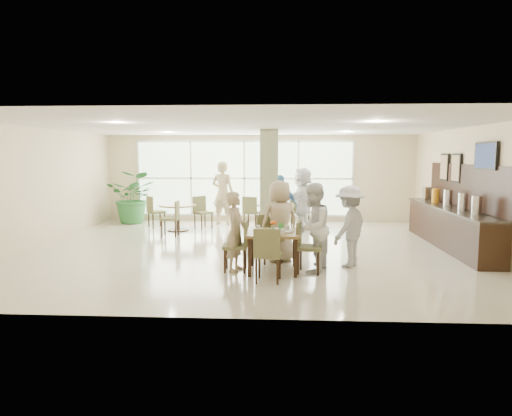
# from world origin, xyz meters

# --- Properties ---
(ground) EXTENTS (10.00, 10.00, 0.00)m
(ground) POSITION_xyz_m (0.00, 0.00, 0.00)
(ground) COLOR beige
(ground) RESTS_ON ground
(room_shell) EXTENTS (10.00, 10.00, 10.00)m
(room_shell) POSITION_xyz_m (0.00, 0.00, 1.70)
(room_shell) COLOR white
(room_shell) RESTS_ON ground
(window_bank) EXTENTS (7.00, 0.04, 7.00)m
(window_bank) POSITION_xyz_m (-0.50, 4.46, 1.40)
(window_bank) COLOR silver
(window_bank) RESTS_ON ground
(column) EXTENTS (0.45, 0.45, 2.80)m
(column) POSITION_xyz_m (0.40, 1.20, 1.40)
(column) COLOR #7C835B
(column) RESTS_ON ground
(main_table) EXTENTS (0.98, 0.98, 0.75)m
(main_table) POSITION_xyz_m (0.56, -1.99, 0.66)
(main_table) COLOR brown
(main_table) RESTS_ON ground
(round_table_left) EXTENTS (1.07, 1.07, 0.75)m
(round_table_left) POSITION_xyz_m (-2.25, 2.46, 0.57)
(round_table_left) COLOR brown
(round_table_left) RESTS_ON ground
(round_table_right) EXTENTS (1.08, 1.08, 0.75)m
(round_table_right) POSITION_xyz_m (0.54, 2.70, 0.57)
(round_table_right) COLOR brown
(round_table_right) RESTS_ON ground
(chairs_main_table) EXTENTS (1.87, 1.98, 0.95)m
(chairs_main_table) POSITION_xyz_m (0.52, -2.00, 0.47)
(chairs_main_table) COLOR brown
(chairs_main_table) RESTS_ON ground
(chairs_table_left) EXTENTS (2.07, 1.99, 0.95)m
(chairs_table_left) POSITION_xyz_m (-2.28, 2.46, 0.47)
(chairs_table_left) COLOR brown
(chairs_table_left) RESTS_ON ground
(chairs_table_right) EXTENTS (2.03, 1.81, 0.95)m
(chairs_table_right) POSITION_xyz_m (0.57, 2.67, 0.47)
(chairs_table_right) COLOR brown
(chairs_table_right) RESTS_ON ground
(tabletop_clutter) EXTENTS (0.69, 0.81, 0.21)m
(tabletop_clutter) POSITION_xyz_m (0.58, -2.01, 0.81)
(tabletop_clutter) COLOR white
(tabletop_clutter) RESTS_ON main_table
(buffet_counter) EXTENTS (0.64, 4.70, 1.95)m
(buffet_counter) POSITION_xyz_m (4.70, 0.51, 0.55)
(buffet_counter) COLOR black
(buffet_counter) RESTS_ON ground
(wall_tv) EXTENTS (0.06, 1.00, 0.58)m
(wall_tv) POSITION_xyz_m (4.94, -0.60, 2.15)
(wall_tv) COLOR black
(wall_tv) RESTS_ON ground
(framed_art_a) EXTENTS (0.05, 0.55, 0.70)m
(framed_art_a) POSITION_xyz_m (4.95, 1.00, 1.85)
(framed_art_a) COLOR black
(framed_art_a) RESTS_ON ground
(framed_art_b) EXTENTS (0.05, 0.55, 0.70)m
(framed_art_b) POSITION_xyz_m (4.95, 1.80, 1.85)
(framed_art_b) COLOR black
(framed_art_b) RESTS_ON ground
(potted_plant) EXTENTS (1.52, 1.52, 1.66)m
(potted_plant) POSITION_xyz_m (-3.97, 3.82, 0.83)
(potted_plant) COLOR #29682F
(potted_plant) RESTS_ON ground
(teen_left) EXTENTS (0.47, 0.61, 1.49)m
(teen_left) POSITION_xyz_m (-0.14, -1.99, 0.75)
(teen_left) COLOR tan
(teen_left) RESTS_ON ground
(teen_far) EXTENTS (0.93, 0.75, 1.67)m
(teen_far) POSITION_xyz_m (0.68, -1.19, 0.83)
(teen_far) COLOR tan
(teen_far) RESTS_ON ground
(teen_right) EXTENTS (0.87, 0.98, 1.66)m
(teen_right) POSITION_xyz_m (1.30, -1.95, 0.83)
(teen_right) COLOR white
(teen_right) RESTS_ON ground
(teen_standing) EXTENTS (1.06, 1.18, 1.59)m
(teen_standing) POSITION_xyz_m (2.03, -1.52, 0.79)
(teen_standing) COLOR #B4B4B7
(teen_standing) RESTS_ON ground
(adult_a) EXTENTS (0.98, 0.59, 1.64)m
(adult_a) POSITION_xyz_m (0.66, 1.81, 0.82)
(adult_a) COLOR #448CCE
(adult_a) RESTS_ON ground
(adult_b) EXTENTS (1.37, 1.84, 1.82)m
(adult_b) POSITION_xyz_m (1.31, 2.59, 0.91)
(adult_b) COLOR white
(adult_b) RESTS_ON ground
(adult_standing) EXTENTS (0.83, 0.67, 1.97)m
(adult_standing) POSITION_xyz_m (-1.11, 3.69, 0.99)
(adult_standing) COLOR tan
(adult_standing) RESTS_ON ground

